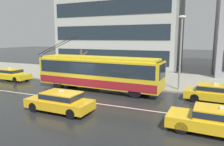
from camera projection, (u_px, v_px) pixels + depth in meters
ground_plane at (74, 95)px, 17.28m from camera, size 160.00×160.00×0.00m
sidewalk_slab at (117, 76)px, 25.51m from camera, size 80.00×10.00×0.14m
lane_centre_line at (65, 99)px, 16.20m from camera, size 72.00×0.14×0.01m
trolleybus at (98, 72)px, 18.92m from camera, size 12.46×2.92×4.80m
taxi_queued_behind_bus at (11, 74)px, 23.42m from camera, size 4.49×1.85×1.39m
taxi_ahead_of_bus at (217, 93)px, 15.37m from camera, size 4.68×2.03×1.39m
taxi_oncoming_near at (60, 101)px, 13.40m from camera, size 4.33×1.85×1.39m
taxi_oncoming_far at (219, 120)px, 10.23m from camera, size 4.77×1.99×1.39m
bus_shelter at (90, 62)px, 23.01m from camera, size 3.53×1.68×2.50m
pedestrian_at_shelter at (118, 67)px, 21.06m from camera, size 1.52×1.52×1.97m
pedestrian_approaching_curb at (134, 67)px, 21.22m from camera, size 1.43×1.43×1.96m
pedestrian_walking_past at (119, 66)px, 22.31m from camera, size 1.34×1.34×1.93m
street_lamp at (181, 46)px, 18.10m from camera, size 0.60×0.32×6.33m
street_tree_bare at (81, 62)px, 24.04m from camera, size 1.47×1.16×3.20m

